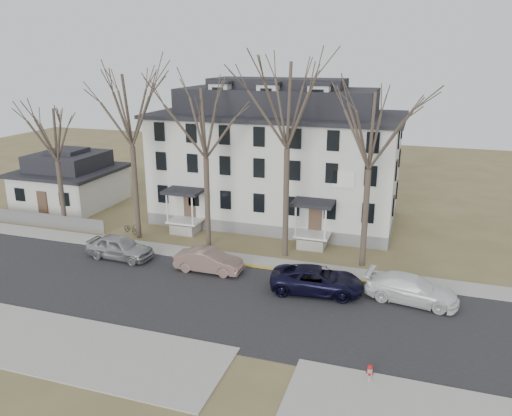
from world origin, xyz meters
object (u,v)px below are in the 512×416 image
(car_tan, at_px, (209,261))
(car_navy, at_px, (317,281))
(tree_mid_right, at_px, (371,126))
(bicycle_left, at_px, (130,229))
(tree_mid_left, at_px, (205,119))
(boarding_house, at_px, (277,158))
(fire_hydrant, at_px, (370,373))
(car_silver, at_px, (120,248))
(small_house, at_px, (71,181))
(car_white, at_px, (412,290))
(tree_far_left, at_px, (129,105))
(tree_center, at_px, (288,99))
(tree_bungalow, at_px, (54,131))

(car_tan, xyz_separation_m, car_navy, (7.46, -0.75, 0.03))
(tree_mid_right, bearing_deg, bicycle_left, 178.31)
(tree_mid_left, height_order, car_tan, tree_mid_left)
(boarding_house, bearing_deg, car_navy, -64.33)
(tree_mid_right, bearing_deg, fire_hydrant, -81.95)
(car_silver, relative_size, fire_hydrant, 5.84)
(small_house, xyz_separation_m, tree_mid_left, (17.00, -6.20, 7.35))
(boarding_house, height_order, car_navy, boarding_house)
(car_navy, xyz_separation_m, car_white, (5.50, 0.53, -0.01))
(tree_mid_left, xyz_separation_m, car_navy, (9.35, -5.05, -8.82))
(tree_mid_left, distance_m, car_navy, 13.81)
(small_house, relative_size, tree_far_left, 0.63)
(tree_far_left, bearing_deg, bicycle_left, 153.39)
(boarding_house, relative_size, car_navy, 3.71)
(small_house, height_order, car_white, small_house)
(small_house, xyz_separation_m, tree_center, (23.00, -6.20, 8.84))
(boarding_house, xyz_separation_m, car_white, (11.85, -12.67, -4.61))
(tree_center, distance_m, fire_hydrant, 18.24)
(tree_center, bearing_deg, car_tan, -133.76)
(bicycle_left, bearing_deg, car_silver, -135.08)
(car_silver, height_order, fire_hydrant, car_silver)
(tree_mid_left, bearing_deg, tree_bungalow, 180.00)
(tree_bungalow, height_order, fire_hydrant, tree_bungalow)
(car_navy, xyz_separation_m, bicycle_left, (-16.44, 5.59, -0.37))
(tree_mid_left, height_order, fire_hydrant, tree_mid_left)
(car_navy, relative_size, car_white, 1.05)
(tree_mid_left, distance_m, tree_bungalow, 13.08)
(car_tan, height_order, bicycle_left, car_tan)
(car_tan, bearing_deg, car_navy, -96.17)
(car_white, relative_size, bicycle_left, 3.45)
(tree_bungalow, height_order, car_white, tree_bungalow)
(small_house, relative_size, car_tan, 1.91)
(tree_far_left, bearing_deg, tree_mid_right, 0.00)
(tree_far_left, xyz_separation_m, tree_bungalow, (-7.00, 0.00, -2.22))
(tree_far_left, relative_size, fire_hydrant, 16.41)
(tree_center, xyz_separation_m, car_navy, (3.35, -5.05, -10.30))
(car_tan, bearing_deg, fire_hydrant, -127.27)
(car_silver, bearing_deg, car_white, -88.16)
(tree_mid_right, xyz_separation_m, fire_hydrant, (1.82, -12.86, -9.18))
(car_navy, height_order, car_white, car_navy)
(tree_bungalow, bearing_deg, car_silver, -27.62)
(tree_mid_left, height_order, tree_bungalow, tree_mid_left)
(tree_bungalow, bearing_deg, tree_center, 0.00)
(boarding_house, bearing_deg, bicycle_left, -143.00)
(small_house, relative_size, car_navy, 1.55)
(tree_mid_left, bearing_deg, fire_hydrant, -44.01)
(tree_center, xyz_separation_m, tree_bungalow, (-19.00, 0.00, -2.97))
(car_white, bearing_deg, tree_bungalow, 88.54)
(bicycle_left, relative_size, fire_hydrant, 1.85)
(boarding_house, height_order, tree_center, tree_center)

